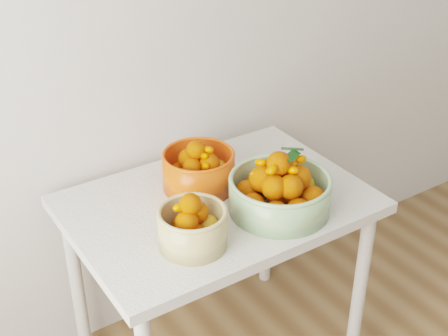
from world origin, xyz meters
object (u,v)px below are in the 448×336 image
at_px(bowl_cream, 193,226).
at_px(bowl_green, 280,191).
at_px(table, 218,223).
at_px(bowl_orange, 199,169).

distance_m(bowl_cream, bowl_green, 0.34).
height_order(table, bowl_cream, bowl_cream).
bearing_deg(bowl_cream, table, 40.82).
xyz_separation_m(table, bowl_cream, (-0.20, -0.17, 0.17)).
height_order(bowl_cream, bowl_green, bowl_green).
bearing_deg(bowl_green, bowl_cream, -178.40).
bearing_deg(table, bowl_cream, -139.18).
xyz_separation_m(table, bowl_orange, (-0.01, 0.10, 0.17)).
bearing_deg(bowl_green, table, 129.94).
bearing_deg(table, bowl_orange, 96.36).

